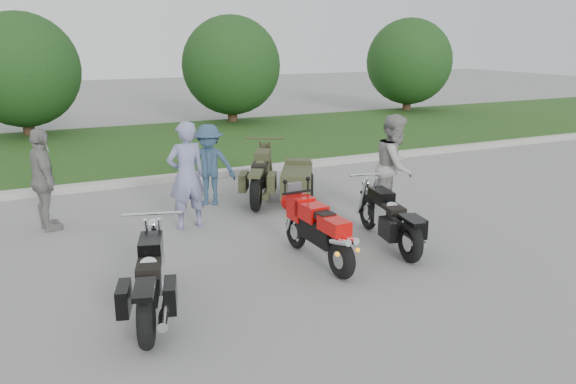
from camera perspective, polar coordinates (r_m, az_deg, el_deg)
name	(u,v)px	position (r m, az deg, el deg)	size (l,w,h in m)	color
ground	(292,277)	(7.82, 0.44, -8.67)	(80.00, 80.00, 0.00)	gray
curb	(180,177)	(13.19, -10.93, 1.48)	(60.00, 0.30, 0.15)	#B1AFA7
grass_strip	(144,147)	(17.15, -14.45, 4.46)	(60.00, 8.00, 0.14)	#34561D
tree_mid_left	(22,70)	(19.96, -25.44, 11.12)	(3.60, 3.60, 4.00)	#3F2B1C
tree_mid_right	(231,65)	(21.18, -5.77, 12.67)	(3.60, 3.60, 4.00)	#3F2B1C
tree_far_right	(409,62)	(25.02, 12.20, 12.82)	(3.60, 3.60, 4.00)	#3F2B1C
sportbike_red	(319,229)	(8.12, 3.13, -3.82)	(0.35, 1.86, 0.88)	black
cruiser_left	(151,282)	(6.82, -13.76, -8.90)	(0.74, 2.16, 0.85)	black
cruiser_right	(391,221)	(8.94, 10.39, -2.88)	(0.52, 2.14, 0.83)	black
cruiser_sidecar	(282,179)	(11.26, -0.63, 1.28)	(1.85, 2.27, 0.94)	black
person_stripe	(186,176)	(9.67, -10.27, 1.65)	(0.68, 0.45, 1.86)	#7D81AA
person_grey	(395,166)	(10.32, 10.77, 2.57)	(0.92, 0.72, 1.89)	#989792
person_denim	(209,165)	(11.05, -8.02, 2.75)	(1.03, 0.59, 1.59)	#2F4863
person_back	(43,180)	(10.29, -23.59, 1.13)	(1.03, 0.43, 1.76)	gray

